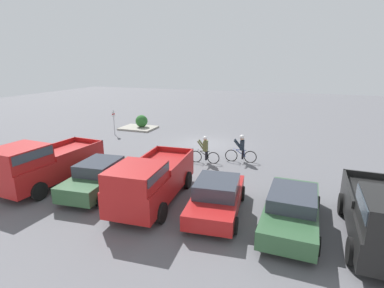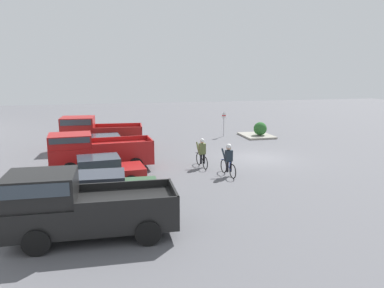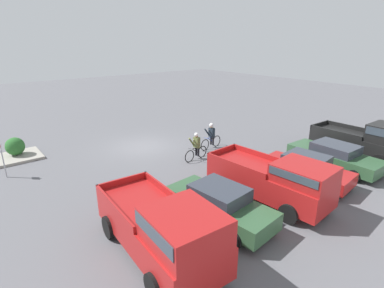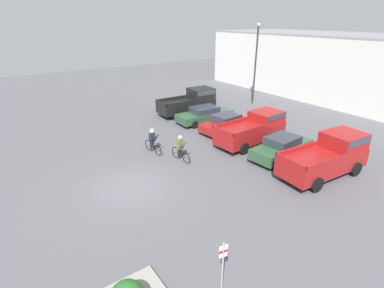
% 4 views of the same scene
% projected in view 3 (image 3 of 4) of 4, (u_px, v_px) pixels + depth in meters
% --- Properties ---
extents(ground_plane, '(80.00, 80.00, 0.00)m').
position_uv_depth(ground_plane, '(143.00, 146.00, 19.61)').
color(ground_plane, '#56565B').
extents(pickup_truck_0, '(2.32, 5.33, 2.22)m').
position_uv_depth(pickup_truck_0, '(369.00, 140.00, 17.25)').
color(pickup_truck_0, black).
rests_on(pickup_truck_0, ground_plane).
extents(sedan_0, '(2.10, 4.85, 1.35)m').
position_uv_depth(sedan_0, '(334.00, 156.00, 16.15)').
color(sedan_0, '#2D5133').
rests_on(sedan_0, ground_plane).
extents(sedan_1, '(2.25, 4.38, 1.39)m').
position_uv_depth(sedan_1, '(305.00, 169.00, 14.51)').
color(sedan_1, maroon).
rests_on(sedan_1, ground_plane).
extents(pickup_truck_1, '(2.42, 5.47, 2.07)m').
position_uv_depth(pickup_truck_1, '(275.00, 179.00, 12.56)').
color(pickup_truck_1, maroon).
rests_on(pickup_truck_1, ground_plane).
extents(sedan_2, '(2.18, 4.54, 1.45)m').
position_uv_depth(sedan_2, '(219.00, 204.00, 11.31)').
color(sedan_2, '#2D5133').
rests_on(sedan_2, ground_plane).
extents(pickup_truck_2, '(2.51, 5.44, 2.25)m').
position_uv_depth(pickup_truck_2, '(164.00, 228.00, 9.13)').
color(pickup_truck_2, maroon).
rests_on(pickup_truck_2, ground_plane).
extents(cyclist_0, '(1.77, 0.50, 1.65)m').
position_uv_depth(cyclist_0, '(196.00, 146.00, 17.23)').
color(cyclist_0, black).
rests_on(cyclist_0, ground_plane).
extents(cyclist_1, '(1.86, 0.50, 1.69)m').
position_uv_depth(cyclist_1, '(211.00, 135.00, 19.05)').
color(cyclist_1, black).
rests_on(cyclist_1, ground_plane).
extents(fire_lane_sign, '(0.07, 0.30, 2.03)m').
position_uv_depth(fire_lane_sign, '(2.00, 154.00, 14.80)').
color(fire_lane_sign, '#9E9EA3').
rests_on(fire_lane_sign, ground_plane).
extents(curb_island, '(2.97, 2.30, 0.15)m').
position_uv_depth(curb_island, '(13.00, 158.00, 17.51)').
color(curb_island, gray).
rests_on(curb_island, ground_plane).
extents(shrub, '(1.06, 1.06, 1.06)m').
position_uv_depth(shrub, '(15.00, 146.00, 17.60)').
color(shrub, '#286028').
rests_on(shrub, curb_island).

